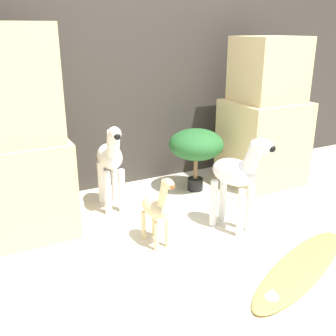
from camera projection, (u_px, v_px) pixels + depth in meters
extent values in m
plane|color=beige|center=(222.00, 255.00, 2.46)|extent=(14.00, 14.00, 0.00)
cube|color=#38332D|center=(129.00, 58.00, 3.31)|extent=(6.40, 0.08, 2.20)
cube|color=#DBC184|center=(21.00, 187.00, 2.66)|extent=(0.64, 0.58, 0.65)
cube|color=#DBC184|center=(7.00, 84.00, 2.42)|extent=(0.56, 0.52, 0.73)
cube|color=#DBC184|center=(263.00, 142.00, 3.54)|extent=(0.64, 0.58, 0.74)
cube|color=#DBC184|center=(269.00, 69.00, 3.32)|extent=(0.52, 0.48, 0.54)
cylinder|color=white|center=(250.00, 208.00, 2.71)|extent=(0.05, 0.05, 0.34)
cylinder|color=white|center=(241.00, 213.00, 2.63)|extent=(0.05, 0.05, 0.34)
cylinder|color=white|center=(223.00, 199.00, 2.86)|extent=(0.05, 0.05, 0.34)
cylinder|color=white|center=(214.00, 203.00, 2.78)|extent=(0.05, 0.05, 0.34)
ellipsoid|color=white|center=(234.00, 172.00, 2.66)|extent=(0.28, 0.37, 0.18)
cylinder|color=white|center=(253.00, 158.00, 2.52)|extent=(0.14, 0.18, 0.23)
ellipsoid|color=white|center=(263.00, 145.00, 2.45)|extent=(0.13, 0.17, 0.09)
sphere|color=black|center=(272.00, 149.00, 2.41)|extent=(0.05, 0.05, 0.05)
cube|color=black|center=(253.00, 156.00, 2.52)|extent=(0.05, 0.09, 0.19)
cylinder|color=white|center=(122.00, 191.00, 2.99)|extent=(0.05, 0.05, 0.34)
cylinder|color=white|center=(108.00, 193.00, 2.95)|extent=(0.05, 0.05, 0.34)
cylinder|color=white|center=(115.00, 181.00, 3.19)|extent=(0.05, 0.05, 0.34)
cylinder|color=white|center=(101.00, 182.00, 3.15)|extent=(0.05, 0.05, 0.34)
ellipsoid|color=white|center=(110.00, 156.00, 2.99)|extent=(0.22, 0.35, 0.18)
cylinder|color=white|center=(113.00, 144.00, 2.82)|extent=(0.11, 0.16, 0.23)
ellipsoid|color=white|center=(115.00, 133.00, 2.73)|extent=(0.10, 0.16, 0.09)
sphere|color=black|center=(117.00, 137.00, 2.68)|extent=(0.05, 0.05, 0.05)
cube|color=black|center=(113.00, 142.00, 2.82)|extent=(0.03, 0.09, 0.19)
cylinder|color=beige|center=(167.00, 233.00, 2.52)|extent=(0.03, 0.03, 0.20)
cylinder|color=beige|center=(156.00, 236.00, 2.48)|extent=(0.03, 0.03, 0.20)
cylinder|color=beige|center=(154.00, 222.00, 2.66)|extent=(0.03, 0.03, 0.20)
cylinder|color=beige|center=(144.00, 225.00, 2.62)|extent=(0.03, 0.03, 0.20)
ellipsoid|color=beige|center=(155.00, 207.00, 2.52)|extent=(0.16, 0.25, 0.14)
cylinder|color=beige|center=(163.00, 194.00, 2.39)|extent=(0.06, 0.11, 0.21)
ellipsoid|color=beige|center=(168.00, 184.00, 2.31)|extent=(0.06, 0.11, 0.06)
sphere|color=brown|center=(172.00, 187.00, 2.28)|extent=(0.03, 0.03, 0.03)
cylinder|color=black|center=(195.00, 184.00, 3.44)|extent=(0.13, 0.13, 0.11)
cylinder|color=brown|center=(196.00, 169.00, 3.39)|extent=(0.04, 0.04, 0.18)
ellipsoid|color=#235B28|center=(196.00, 144.00, 3.32)|extent=(0.46, 0.46, 0.26)
ellipsoid|color=gold|center=(301.00, 267.00, 2.31)|extent=(1.10, 0.64, 0.03)
cone|color=white|center=(272.00, 293.00, 2.03)|extent=(0.10, 0.10, 0.05)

